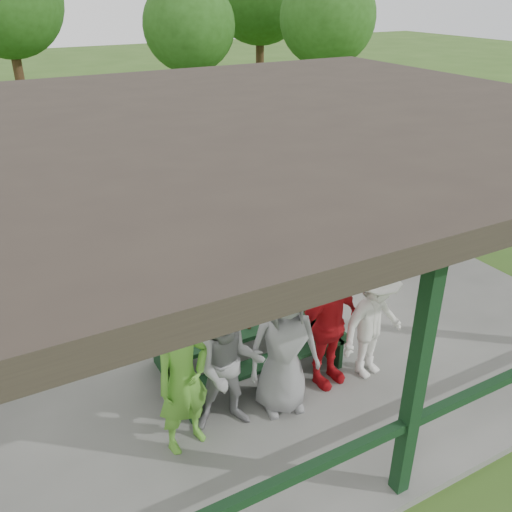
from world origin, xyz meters
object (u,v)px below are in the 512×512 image
contestant_grey_mid (283,346)px  spectator_grey (268,217)px  contestant_green (183,380)px  spectator_blue (101,231)px  contestant_grey_left (229,366)px  picnic_table_far (197,273)px  picnic_table_near (247,337)px  spectator_lblue (169,234)px  contestant_white_fedora (374,322)px  contestant_red (328,325)px  pickup_truck (146,140)px

contestant_grey_mid → spectator_grey: 4.28m
contestant_green → spectator_blue: bearing=74.3°
contestant_green → contestant_grey_mid: 1.29m
contestant_grey_left → spectator_grey: contestant_grey_left is taller
picnic_table_far → contestant_grey_left: (-0.82, -2.90, 0.38)m
picnic_table_near → spectator_lblue: 2.92m
spectator_grey → picnic_table_far: bearing=37.6°
contestant_white_fedora → spectator_blue: size_ratio=0.91×
contestant_grey_mid → contestant_grey_left: bearing=-171.3°
contestant_grey_left → contestant_white_fedora: contestant_grey_left is taller
contestant_grey_mid → contestant_red: size_ratio=1.03×
pickup_truck → contestant_grey_left: bearing=143.9°
picnic_table_near → pickup_truck: (1.86, 9.85, 0.24)m
contestant_red → spectator_grey: contestant_red is taller
contestant_grey_left → contestant_grey_mid: 0.71m
contestant_red → pickup_truck: (1.10, 10.64, -0.17)m
contestant_red → contestant_white_fedora: (0.62, -0.15, -0.06)m
spectator_lblue → spectator_grey: size_ratio=1.10×
pickup_truck → contestant_white_fedora: bearing=154.8°
contestant_grey_mid → contestant_white_fedora: bearing=10.3°
contestant_grey_left → contestant_red: contestant_red is taller
spectator_grey → pickup_truck: bearing=-76.8°
picnic_table_near → contestant_white_fedora: size_ratio=1.52×
contestant_white_fedora → contestant_grey_mid: bearing=170.8°
contestant_red → spectator_lblue: (-0.78, 3.68, -0.01)m
contestant_grey_left → contestant_red: (1.46, 0.11, 0.03)m
contestant_green → spectator_grey: contestant_green is taller
contestant_grey_mid → pickup_truck: (1.85, 10.77, -0.20)m
contestant_grey_mid → spectator_lblue: size_ratio=1.04×
spectator_grey → spectator_lblue: bearing=11.8°
contestant_grey_mid → pickup_truck: bearing=91.3°
picnic_table_near → picnic_table_far: (0.12, 2.00, 0.00)m
picnic_table_near → contestant_red: size_ratio=1.45×
contestant_grey_mid → picnic_table_near: bearing=101.7°
picnic_table_near → contestant_green: bearing=-143.9°
contestant_grey_mid → picnic_table_far: bearing=98.9°
contestant_white_fedora → contestant_grey_left: bearing=170.2°
spectator_blue → contestant_white_fedora: bearing=121.6°
contestant_grey_left → pickup_truck: contestant_grey_left is taller
contestant_white_fedora → contestant_red: bearing=157.6°
picnic_table_near → spectator_grey: spectator_grey is taller
pickup_truck → spectator_lblue: bearing=142.2°
spectator_lblue → picnic_table_near: bearing=104.8°
spectator_lblue → pickup_truck: (1.88, 6.95, -0.16)m
contestant_grey_mid → contestant_white_fedora: size_ratio=1.08×
picnic_table_far → contestant_grey_left: 3.03m
picnic_table_near → contestant_white_fedora: 1.71m
picnic_table_far → contestant_grey_mid: (-0.11, -2.93, 0.43)m
contestant_green → contestant_white_fedora: (2.66, -0.01, -0.09)m
contestant_green → picnic_table_far: bearing=51.8°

